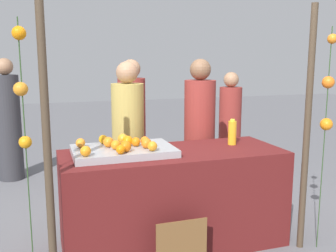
% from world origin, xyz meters
% --- Properties ---
extents(ground_plane, '(24.00, 24.00, 0.00)m').
position_xyz_m(ground_plane, '(0.00, 0.00, 0.00)').
color(ground_plane, slate).
extents(stall_counter, '(1.94, 0.76, 0.85)m').
position_xyz_m(stall_counter, '(0.00, 0.00, 0.43)').
color(stall_counter, '#5B1919').
rests_on(stall_counter, ground_plane).
extents(orange_tray, '(0.84, 0.54, 0.06)m').
position_xyz_m(orange_tray, '(-0.44, 0.03, 0.88)').
color(orange_tray, '#9EA0A5').
rests_on(orange_tray, stall_counter).
extents(orange_0, '(0.09, 0.09, 0.09)m').
position_xyz_m(orange_0, '(-0.41, 0.17, 0.96)').
color(orange_0, orange).
rests_on(orange_0, orange_tray).
extents(orange_1, '(0.08, 0.08, 0.08)m').
position_xyz_m(orange_1, '(-0.24, -0.17, 0.95)').
color(orange_1, orange).
rests_on(orange_1, orange_tray).
extents(orange_2, '(0.09, 0.09, 0.09)m').
position_xyz_m(orange_2, '(-0.55, 0.08, 0.96)').
color(orange_2, orange).
rests_on(orange_2, orange_tray).
extents(orange_3, '(0.07, 0.07, 0.07)m').
position_xyz_m(orange_3, '(-0.50, -0.19, 0.95)').
color(orange_3, orange).
rests_on(orange_3, orange_tray).
extents(orange_4, '(0.08, 0.08, 0.08)m').
position_xyz_m(orange_4, '(-0.57, 0.23, 0.95)').
color(orange_4, orange).
rests_on(orange_4, orange_tray).
extents(orange_5, '(0.09, 0.09, 0.09)m').
position_xyz_m(orange_5, '(-0.39, 0.08, 0.96)').
color(orange_5, orange).
rests_on(orange_5, orange_tray).
extents(orange_6, '(0.08, 0.08, 0.08)m').
position_xyz_m(orange_6, '(-0.32, 0.04, 0.95)').
color(orange_6, orange).
rests_on(orange_6, orange_tray).
extents(orange_7, '(0.09, 0.09, 0.09)m').
position_xyz_m(orange_7, '(-0.26, -0.06, 0.96)').
color(orange_7, orange).
rests_on(orange_7, orange_tray).
extents(orange_8, '(0.08, 0.08, 0.08)m').
position_xyz_m(orange_8, '(-0.78, 0.14, 0.95)').
color(orange_8, orange).
rests_on(orange_8, orange_tray).
extents(orange_9, '(0.08, 0.08, 0.08)m').
position_xyz_m(orange_9, '(-0.24, 0.07, 0.95)').
color(orange_9, orange).
rests_on(orange_9, orange_tray).
extents(orange_10, '(0.09, 0.09, 0.09)m').
position_xyz_m(orange_10, '(-0.45, -0.13, 0.96)').
color(orange_10, orange).
rests_on(orange_10, orange_tray).
extents(orange_11, '(0.08, 0.08, 0.08)m').
position_xyz_m(orange_11, '(-0.77, -0.17, 0.96)').
color(orange_11, orange).
rests_on(orange_11, orange_tray).
extents(orange_12, '(0.08, 0.08, 0.08)m').
position_xyz_m(orange_12, '(-0.51, -0.02, 0.95)').
color(orange_12, orange).
rests_on(orange_12, orange_tray).
extents(juice_bottle, '(0.08, 0.08, 0.24)m').
position_xyz_m(juice_bottle, '(0.61, 0.09, 0.97)').
color(juice_bottle, gold).
rests_on(juice_bottle, stall_counter).
extents(chalkboard_sign, '(0.41, 0.03, 0.47)m').
position_xyz_m(chalkboard_sign, '(-0.12, -0.53, 0.22)').
color(chalkboard_sign, brown).
rests_on(chalkboard_sign, ground_plane).
extents(vendor_left, '(0.33, 0.33, 1.63)m').
position_xyz_m(vendor_left, '(-0.25, 0.70, 0.76)').
color(vendor_left, tan).
rests_on(vendor_left, ground_plane).
extents(vendor_right, '(0.33, 0.33, 1.65)m').
position_xyz_m(vendor_right, '(0.53, 0.67, 0.77)').
color(vendor_right, maroon).
rests_on(vendor_right, ground_plane).
extents(crowd_person_0, '(0.33, 0.33, 1.66)m').
position_xyz_m(crowd_person_0, '(-1.51, 2.50, 0.77)').
color(crowd_person_0, '#333338').
rests_on(crowd_person_0, ground_plane).
extents(crowd_person_1, '(0.30, 0.30, 1.48)m').
position_xyz_m(crowd_person_1, '(1.32, 1.49, 0.69)').
color(crowd_person_1, maroon).
rests_on(crowd_person_1, ground_plane).
extents(crowd_person_2, '(0.33, 0.33, 1.65)m').
position_xyz_m(crowd_person_2, '(-0.04, 1.42, 0.77)').
color(crowd_person_2, maroon).
rests_on(crowd_person_2, ground_plane).
extents(canopy_post_left, '(0.06, 0.06, 2.09)m').
position_xyz_m(canopy_post_left, '(-1.05, -0.42, 1.05)').
color(canopy_post_left, '#473828').
rests_on(canopy_post_left, ground_plane).
extents(canopy_post_right, '(0.06, 0.06, 2.09)m').
position_xyz_m(canopy_post_right, '(1.05, -0.42, 1.05)').
color(canopy_post_right, '#473828').
rests_on(canopy_post_right, ground_plane).
extents(garland_strand_left, '(0.10, 0.10, 1.91)m').
position_xyz_m(garland_strand_left, '(-1.19, -0.44, 1.45)').
color(garland_strand_left, '#2D4C23').
rests_on(garland_strand_left, ground_plane).
extents(garland_strand_right, '(0.11, 0.11, 1.91)m').
position_xyz_m(garland_strand_right, '(1.19, -0.48, 1.37)').
color(garland_strand_right, '#2D4C23').
rests_on(garland_strand_right, ground_plane).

